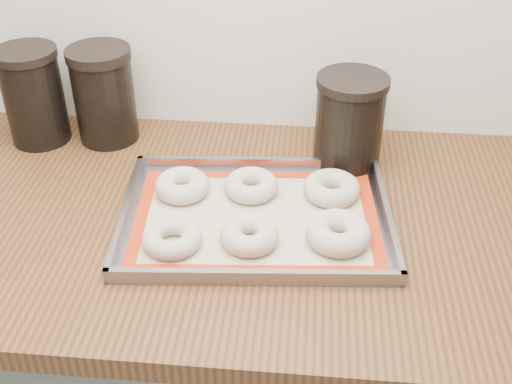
# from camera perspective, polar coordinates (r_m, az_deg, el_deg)

# --- Properties ---
(cabinet) EXTENTS (3.00, 0.65, 0.86)m
(cabinet) POSITION_cam_1_polar(r_m,az_deg,el_deg) (1.48, -8.31, -16.17)
(cabinet) COLOR slate
(cabinet) RESTS_ON floor
(countertop) EXTENTS (3.06, 0.68, 0.04)m
(countertop) POSITION_cam_1_polar(r_m,az_deg,el_deg) (1.17, -10.14, -2.21)
(countertop) COLOR brown
(countertop) RESTS_ON cabinet
(baking_tray) EXTENTS (0.48, 0.37, 0.03)m
(baking_tray) POSITION_cam_1_polar(r_m,az_deg,el_deg) (1.11, 0.00, -2.25)
(baking_tray) COLOR gray
(baking_tray) RESTS_ON countertop
(baking_mat) EXTENTS (0.44, 0.32, 0.00)m
(baking_mat) POSITION_cam_1_polar(r_m,az_deg,el_deg) (1.11, 0.00, -2.33)
(baking_mat) COLOR #C6B793
(baking_mat) RESTS_ON baking_tray
(bagel_front_left) EXTENTS (0.10, 0.10, 0.03)m
(bagel_front_left) POSITION_cam_1_polar(r_m,az_deg,el_deg) (1.05, -7.47, -4.06)
(bagel_front_left) COLOR #C0AE95
(bagel_front_left) RESTS_ON baking_mat
(bagel_front_mid) EXTENTS (0.11, 0.11, 0.04)m
(bagel_front_mid) POSITION_cam_1_polar(r_m,az_deg,el_deg) (1.04, -0.59, -3.83)
(bagel_front_mid) COLOR #C0AE95
(bagel_front_mid) RESTS_ON baking_mat
(bagel_front_right) EXTENTS (0.14, 0.14, 0.04)m
(bagel_front_right) POSITION_cam_1_polar(r_m,az_deg,el_deg) (1.05, 7.31, -3.62)
(bagel_front_right) COLOR #C0AE95
(bagel_front_right) RESTS_ON baking_mat
(bagel_back_left) EXTENTS (0.11, 0.11, 0.04)m
(bagel_back_left) POSITION_cam_1_polar(r_m,az_deg,el_deg) (1.17, -6.59, 0.58)
(bagel_back_left) COLOR #C0AE95
(bagel_back_left) RESTS_ON baking_mat
(bagel_back_mid) EXTENTS (0.10, 0.10, 0.03)m
(bagel_back_mid) POSITION_cam_1_polar(r_m,az_deg,el_deg) (1.16, -0.43, 0.60)
(bagel_back_mid) COLOR #C0AE95
(bagel_back_mid) RESTS_ON baking_mat
(bagel_back_right) EXTENTS (0.12, 0.12, 0.04)m
(bagel_back_right) POSITION_cam_1_polar(r_m,az_deg,el_deg) (1.16, 6.74, 0.34)
(bagel_back_right) COLOR #C0AE95
(bagel_back_right) RESTS_ON baking_mat
(canister_left) EXTENTS (0.12, 0.12, 0.20)m
(canister_left) POSITION_cam_1_polar(r_m,az_deg,el_deg) (1.37, -19.17, 8.11)
(canister_left) COLOR black
(canister_left) RESTS_ON countertop
(canister_mid) EXTENTS (0.13, 0.13, 0.20)m
(canister_mid) POSITION_cam_1_polar(r_m,az_deg,el_deg) (1.34, -13.36, 8.43)
(canister_mid) COLOR black
(canister_mid) RESTS_ON countertop
(canister_right) EXTENTS (0.13, 0.13, 0.18)m
(canister_right) POSITION_cam_1_polar(r_m,az_deg,el_deg) (1.23, 8.30, 6.25)
(canister_right) COLOR black
(canister_right) RESTS_ON countertop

